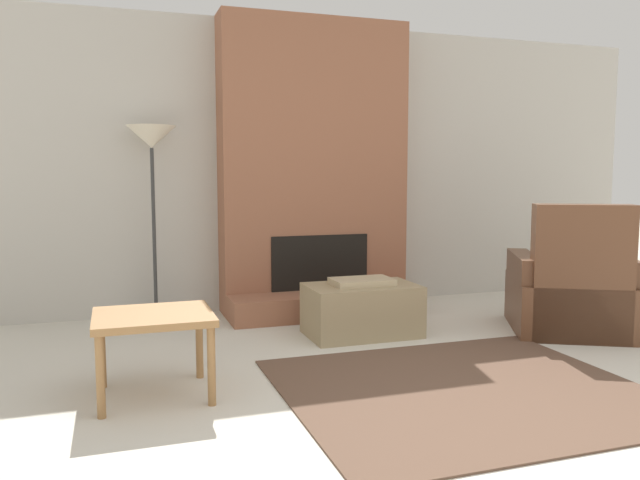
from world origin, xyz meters
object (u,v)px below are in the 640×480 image
Objects in this scene: ottoman at (362,309)px; armchair at (571,295)px; floor_lamp_left at (152,150)px; side_table at (153,325)px.

armchair reaches higher than ottoman.
floor_lamp_left reaches higher than ottoman.
floor_lamp_left is (-1.47, 0.98, 1.23)m from ottoman.
ottoman is 2.15m from floor_lamp_left.
floor_lamp_left is (0.13, 1.85, 1.02)m from side_table.
side_table is (-1.60, -0.86, 0.20)m from ottoman.
ottoman is at bearing 28.35° from side_table.
armchair is (1.57, -0.45, 0.10)m from ottoman.
armchair is at bearing 7.37° from side_table.
floor_lamp_left is at bearing 146.20° from ottoman.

